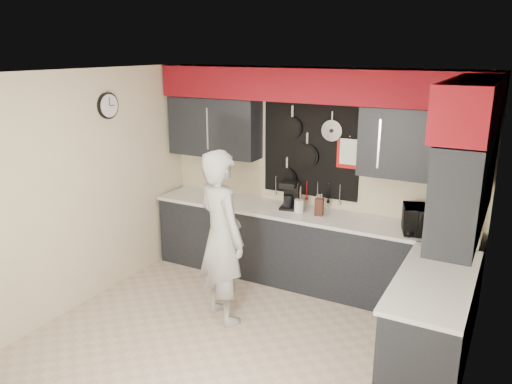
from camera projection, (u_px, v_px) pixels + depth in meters
The scene contains 10 objects.
ground at pixel (244, 340), 4.98m from camera, with size 4.00×4.00×0.00m, color beige.
back_wall_assembly at pixel (312, 119), 5.77m from camera, with size 4.00×0.36×2.60m.
right_wall_assembly at pixel (470, 165), 3.82m from camera, with size 0.36×3.50×2.60m.
left_wall_assembly at pixel (88, 186), 5.53m from camera, with size 0.05×3.50×2.60m.
base_cabinets at pixel (332, 266), 5.59m from camera, with size 3.95×2.20×0.92m.
microwave at pixel (429, 221), 5.22m from camera, with size 0.54×0.36×0.30m, color black.
knife_block at pixel (319, 207), 5.81m from camera, with size 0.09×0.09×0.21m, color #351711.
utensil_crock at pixel (299, 206), 5.95m from camera, with size 0.11×0.11×0.15m, color white.
coffee_maker at pixel (290, 194), 6.06m from camera, with size 0.22×0.26×0.34m.
person at pixel (221, 237), 5.16m from camera, with size 0.67×0.44×1.85m, color #ADADAA.
Camera 1 is at (2.17, -3.80, 2.81)m, focal length 35.00 mm.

